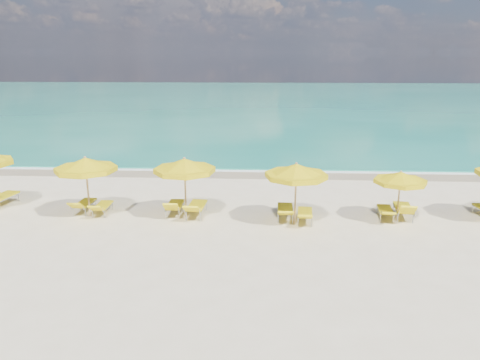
{
  "coord_description": "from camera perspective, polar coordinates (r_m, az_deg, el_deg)",
  "views": [
    {
      "loc": [
        0.99,
        -18.24,
        6.6
      ],
      "look_at": [
        0.0,
        1.5,
        1.2
      ],
      "focal_mm": 35.0,
      "sensor_mm": 36.0,
      "label": 1
    }
  ],
  "objects": [
    {
      "name": "foam_line",
      "position": [
        27.27,
        0.7,
        1.27
      ],
      "size": [
        120.0,
        1.2,
        0.03
      ],
      "primitive_type": "cube",
      "color": "white",
      "rests_on": "ground"
    },
    {
      "name": "whitecap_near",
      "position": [
        36.53,
        -8.24,
        4.71
      ],
      "size": [
        14.0,
        0.36,
        0.05
      ],
      "primitive_type": "cube",
      "color": "white",
      "rests_on": "ground"
    },
    {
      "name": "umbrella_2",
      "position": [
        18.98,
        -6.78,
        1.69
      ],
      "size": [
        3.01,
        3.01,
        2.55
      ],
      "rotation": [
        0.0,
        0.0,
        0.22
      ],
      "color": "tan",
      "rests_on": "ground"
    },
    {
      "name": "lounger_1_right",
      "position": [
        20.63,
        -16.41,
        -3.43
      ],
      "size": [
        0.57,
        1.7,
        0.7
      ],
      "rotation": [
        0.0,
        0.0,
        -0.0
      ],
      "color": "#A5A8AD",
      "rests_on": "ground"
    },
    {
      "name": "ground_plane",
      "position": [
        19.43,
        -0.22,
        -4.58
      ],
      "size": [
        120.0,
        120.0,
        0.0
      ],
      "primitive_type": "plane",
      "color": "beige"
    },
    {
      "name": "lounger_1_left",
      "position": [
        21.14,
        -18.42,
        -3.12
      ],
      "size": [
        0.65,
        1.79,
        0.74
      ],
      "rotation": [
        0.0,
        0.0,
        -0.04
      ],
      "color": "#A5A8AD",
      "rests_on": "ground"
    },
    {
      "name": "ocean",
      "position": [
        66.58,
        2.02,
        9.58
      ],
      "size": [
        120.0,
        80.0,
        0.3
      ],
      "primitive_type": "cube",
      "color": "#157A62",
      "rests_on": "ground"
    },
    {
      "name": "whitecap_far",
      "position": [
        43.33,
        12.21,
        6.17
      ],
      "size": [
        18.0,
        0.3,
        0.05
      ],
      "primitive_type": "cube",
      "color": "white",
      "rests_on": "ground"
    },
    {
      "name": "lounger_0_right",
      "position": [
        23.37,
        -26.98,
        -2.21
      ],
      "size": [
        0.93,
        2.11,
        0.83
      ],
      "rotation": [
        0.0,
        0.0,
        -0.14
      ],
      "color": "#A5A8AD",
      "rests_on": "ground"
    },
    {
      "name": "lounger_2_left",
      "position": [
        19.95,
        -7.95,
        -3.5
      ],
      "size": [
        0.66,
        1.85,
        0.84
      ],
      "rotation": [
        0.0,
        0.0,
        0.02
      ],
      "color": "#A5A8AD",
      "rests_on": "ground"
    },
    {
      "name": "wet_sand_band",
      "position": [
        26.5,
        0.64,
        0.85
      ],
      "size": [
        120.0,
        2.6,
        0.01
      ],
      "primitive_type": "cube",
      "color": "tan",
      "rests_on": "ground"
    },
    {
      "name": "umbrella_3",
      "position": [
        18.29,
        6.87,
        1.04
      ],
      "size": [
        2.87,
        2.87,
        2.51
      ],
      "rotation": [
        0.0,
        0.0,
        -0.18
      ],
      "color": "tan",
      "rests_on": "ground"
    },
    {
      "name": "lounger_4_right",
      "position": [
        20.44,
        19.27,
        -3.72
      ],
      "size": [
        0.9,
        2.03,
        0.9
      ],
      "rotation": [
        0.0,
        0.0,
        -0.13
      ],
      "color": "#A5A8AD",
      "rests_on": "ground"
    },
    {
      "name": "umbrella_4",
      "position": [
        19.55,
        18.98,
        0.22
      ],
      "size": [
        2.25,
        2.25,
        2.11
      ],
      "rotation": [
        0.0,
        0.0,
        -0.08
      ],
      "color": "tan",
      "rests_on": "ground"
    },
    {
      "name": "umbrella_1",
      "position": [
        19.99,
        -18.3,
        1.72
      ],
      "size": [
        3.04,
        3.04,
        2.56
      ],
      "rotation": [
        0.0,
        0.0,
        0.23
      ],
      "color": "tan",
      "rests_on": "ground"
    },
    {
      "name": "lounger_3_right",
      "position": [
        19.06,
        7.91,
        -4.46
      ],
      "size": [
        0.73,
        1.85,
        0.68
      ],
      "rotation": [
        0.0,
        0.0,
        -0.09
      ],
      "color": "#A5A8AD",
      "rests_on": "ground"
    },
    {
      "name": "lounger_2_right",
      "position": [
        19.64,
        -5.33,
        -3.67
      ],
      "size": [
        0.79,
        2.06,
        0.83
      ],
      "rotation": [
        0.0,
        0.0,
        -0.06
      ],
      "color": "#A5A8AD",
      "rests_on": "ground"
    },
    {
      "name": "lounger_4_left",
      "position": [
        20.17,
        17.28,
        -3.92
      ],
      "size": [
        0.77,
        1.81,
        0.63
      ],
      "rotation": [
        0.0,
        0.0,
        -0.12
      ],
      "color": "#A5A8AD",
      "rests_on": "ground"
    },
    {
      "name": "lounger_3_left",
      "position": [
        19.32,
        5.53,
        -4.04
      ],
      "size": [
        0.7,
        2.0,
        0.74
      ],
      "rotation": [
        0.0,
        0.0,
        -0.03
      ],
      "color": "#A5A8AD",
      "rests_on": "ground"
    }
  ]
}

